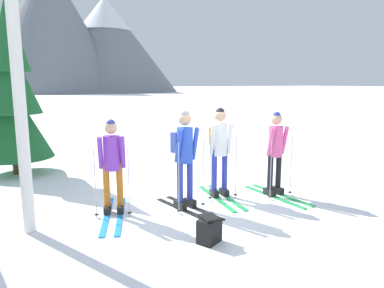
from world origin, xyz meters
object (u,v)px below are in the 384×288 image
(skier_in_white, at_px, (219,147))
(skier_in_pink, at_px, (276,151))
(birch_tree_tall, at_px, (16,59))
(skier_in_blue, at_px, (184,153))
(backpack_on_snow_front, at_px, (209,230))
(skier_in_purple, at_px, (112,164))
(pine_tree_near, at_px, (12,96))

(skier_in_white, distance_m, skier_in_pink, 1.11)
(skier_in_pink, xyz_separation_m, birch_tree_tall, (-4.43, 0.17, 1.63))
(birch_tree_tall, bearing_deg, skier_in_white, 4.08)
(skier_in_blue, bearing_deg, backpack_on_snow_front, -100.92)
(skier_in_purple, height_order, skier_in_white, skier_in_white)
(skier_in_white, relative_size, skier_in_pink, 1.05)
(skier_in_pink, bearing_deg, pine_tree_near, 137.87)
(skier_in_pink, bearing_deg, skier_in_white, 158.16)
(skier_in_purple, distance_m, skier_in_blue, 1.24)
(skier_in_blue, distance_m, backpack_on_snow_front, 1.66)
(birch_tree_tall, bearing_deg, skier_in_pink, -2.19)
(skier_in_purple, relative_size, skier_in_blue, 1.03)
(skier_in_blue, height_order, birch_tree_tall, birch_tree_tall)
(pine_tree_near, bearing_deg, skier_in_white, -46.42)
(skier_in_white, distance_m, pine_tree_near, 5.22)
(skier_in_blue, height_order, pine_tree_near, pine_tree_near)
(skier_in_purple, distance_m, pine_tree_near, 4.16)
(birch_tree_tall, bearing_deg, skier_in_purple, 9.07)
(skier_in_blue, height_order, skier_in_pink, skier_in_blue)
(skier_in_white, relative_size, birch_tree_tall, 0.35)
(pine_tree_near, height_order, birch_tree_tall, birch_tree_tall)
(skier_in_purple, bearing_deg, backpack_on_snow_front, -61.02)
(skier_in_purple, xyz_separation_m, birch_tree_tall, (-1.32, -0.21, 1.66))
(birch_tree_tall, bearing_deg, skier_in_blue, -1.18)
(skier_in_purple, xyz_separation_m, pine_tree_near, (-1.45, 3.75, 1.04))
(pine_tree_near, xyz_separation_m, birch_tree_tall, (0.14, -3.96, 0.63))
(skier_in_white, bearing_deg, birch_tree_tall, -175.92)
(skier_in_blue, relative_size, birch_tree_tall, 0.35)
(skier_in_blue, height_order, skier_in_white, same)
(skier_in_purple, relative_size, backpack_on_snow_front, 4.51)
(skier_in_white, height_order, birch_tree_tall, birch_tree_tall)
(skier_in_purple, xyz_separation_m, skier_in_blue, (1.21, -0.26, 0.12))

